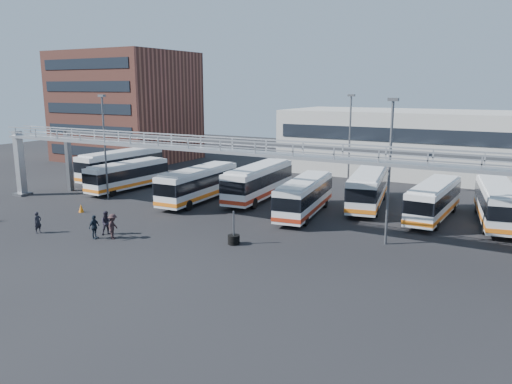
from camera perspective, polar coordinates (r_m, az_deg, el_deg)
The scene contains 21 objects.
ground at distance 35.65m, azimuth -7.64°, elevation -6.03°, with size 140.00×140.00×0.00m, color black.
gantry at distance 39.15m, azimuth -2.69°, elevation 3.96°, with size 51.40×5.15×7.10m.
apartment_building at distance 78.96m, azimuth -14.61°, elevation 9.42°, with size 18.00×15.00×16.00m, color brown.
warehouse at distance 65.92m, azimuth 21.79°, elevation 5.04°, with size 42.00×14.00×8.00m, color #9E9E99.
light_pole_left at distance 50.88m, azimuth -16.92°, elevation 5.55°, with size 0.70×0.35×10.21m.
light_pole_mid at distance 35.44m, azimuth 15.04°, elevation 3.08°, with size 0.70×0.35×10.21m.
light_pole_back at distance 51.98m, azimuth 10.65°, elevation 5.98°, with size 0.70×0.35×10.21m.
bus_0 at distance 61.50m, azimuth -15.16°, elevation 3.11°, with size 3.04×11.69×3.53m.
bus_1 at distance 55.29m, azimuth -14.45°, elevation 1.93°, with size 2.86×10.19×3.06m.
bus_3 at distance 48.37m, azimuth -6.60°, elevation 1.01°, with size 3.08×11.01×3.31m.
bus_4 at distance 48.86m, azimuth 0.31°, elevation 1.28°, with size 3.50×11.50×3.44m.
bus_5 at distance 43.23m, azimuth 5.57°, elevation -0.37°, with size 3.86×10.71×3.18m.
bus_6 at distance 47.11m, azimuth 12.70°, elevation 0.56°, with size 4.56×11.49×3.41m.
bus_7 at distance 44.24m, azimuth 19.64°, elevation -0.78°, with size 2.86×10.39×3.13m.
bus_8 at distance 44.62m, azimuth 25.82°, elevation -1.07°, with size 4.38×11.06×3.28m.
pedestrian_a at distance 41.42m, azimuth -23.67°, elevation -3.20°, with size 0.61×0.40×1.67m, color black.
pedestrian_b at distance 39.15m, azimuth -16.69°, elevation -3.41°, with size 0.89×0.69×1.82m, color #25202D.
pedestrian_c at distance 37.98m, azimuth -16.04°, elevation -3.80°, with size 1.21×0.70×1.87m, color #332223.
pedestrian_d at distance 38.42m, azimuth -18.01°, elevation -3.82°, with size 1.04×0.43×1.77m, color #19222D.
cone_right at distance 46.95m, azimuth -19.36°, elevation -1.76°, with size 0.46×0.46×0.73m, color orange.
tire_stack at distance 35.44m, azimuth -2.56°, elevation -5.35°, with size 0.85×0.85×2.43m.
Camera 1 is at (20.58, -26.99, 10.92)m, focal length 35.00 mm.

